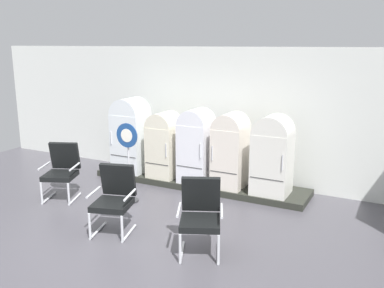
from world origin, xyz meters
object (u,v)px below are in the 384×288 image
(refrigerator_3, at_px, (230,148))
(armchair_right, at_px, (200,213))
(refrigerator_1, at_px, (164,143))
(refrigerator_2, at_px, (196,143))
(sign_stand, at_px, (128,164))
(refrigerator_4, at_px, (272,153))
(armchair_left, at_px, (62,169))
(armchair_center, at_px, (114,196))
(refrigerator_0, at_px, (131,133))

(refrigerator_3, xyz_separation_m, armchair_right, (0.55, -2.45, -0.33))
(armchair_right, bearing_deg, refrigerator_1, 129.95)
(refrigerator_2, bearing_deg, sign_stand, -119.22)
(refrigerator_4, height_order, armchair_left, refrigerator_4)
(refrigerator_3, relative_size, refrigerator_4, 0.98)
(armchair_center, distance_m, sign_stand, 1.26)
(armchair_center, bearing_deg, refrigerator_2, 85.37)
(refrigerator_1, distance_m, armchair_right, 3.19)
(refrigerator_3, height_order, armchair_left, refrigerator_3)
(refrigerator_0, distance_m, refrigerator_3, 2.33)
(refrigerator_4, height_order, sign_stand, refrigerator_4)
(refrigerator_0, bearing_deg, refrigerator_2, -0.02)
(refrigerator_1, relative_size, refrigerator_2, 0.92)
(sign_stand, bearing_deg, refrigerator_3, 42.34)
(refrigerator_3, xyz_separation_m, refrigerator_4, (0.84, -0.02, 0.01))
(refrigerator_1, distance_m, refrigerator_3, 1.49)
(refrigerator_2, distance_m, armchair_left, 2.64)
(refrigerator_2, height_order, refrigerator_4, refrigerator_2)
(refrigerator_1, height_order, refrigerator_3, refrigerator_3)
(armchair_center, bearing_deg, armchair_right, 0.50)
(armchair_right, distance_m, sign_stand, 2.31)
(sign_stand, bearing_deg, armchair_right, -28.98)
(refrigerator_4, bearing_deg, sign_stand, -150.42)
(armchair_left, bearing_deg, armchair_right, -12.39)
(refrigerator_4, distance_m, armchair_center, 3.04)
(refrigerator_4, bearing_deg, armchair_center, -125.98)
(refrigerator_2, xyz_separation_m, refrigerator_4, (1.58, -0.00, -0.01))
(armchair_left, height_order, armchair_center, same)
(armchair_right, bearing_deg, sign_stand, 151.02)
(refrigerator_2, xyz_separation_m, armchair_right, (1.29, -2.43, -0.34))
(refrigerator_0, xyz_separation_m, refrigerator_4, (3.18, -0.00, -0.07))
(refrigerator_1, height_order, refrigerator_4, refrigerator_4)
(refrigerator_0, distance_m, refrigerator_4, 3.18)
(armchair_center, height_order, sign_stand, sign_stand)
(refrigerator_2, xyz_separation_m, armchair_left, (-1.99, -1.71, -0.34))
(refrigerator_1, height_order, armchair_left, refrigerator_1)
(refrigerator_3, height_order, sign_stand, refrigerator_3)
(armchair_center, xyz_separation_m, sign_stand, (-0.54, 1.13, 0.15))
(refrigerator_1, xyz_separation_m, refrigerator_3, (1.49, 0.02, 0.05))
(refrigerator_0, bearing_deg, armchair_right, -40.11)
(armchair_left, xyz_separation_m, sign_stand, (1.25, 0.40, 0.15))
(refrigerator_0, height_order, refrigerator_2, refrigerator_0)
(armchair_left, relative_size, sign_stand, 0.70)
(armchair_right, bearing_deg, refrigerator_4, 83.20)
(refrigerator_1, relative_size, refrigerator_3, 0.94)
(refrigerator_4, xyz_separation_m, armchair_right, (-0.29, -2.43, -0.34))
(refrigerator_1, distance_m, armchair_center, 2.53)
(refrigerator_2, bearing_deg, refrigerator_0, 179.98)
(armchair_center, bearing_deg, refrigerator_1, 102.83)
(armchair_left, bearing_deg, refrigerator_3, 32.58)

